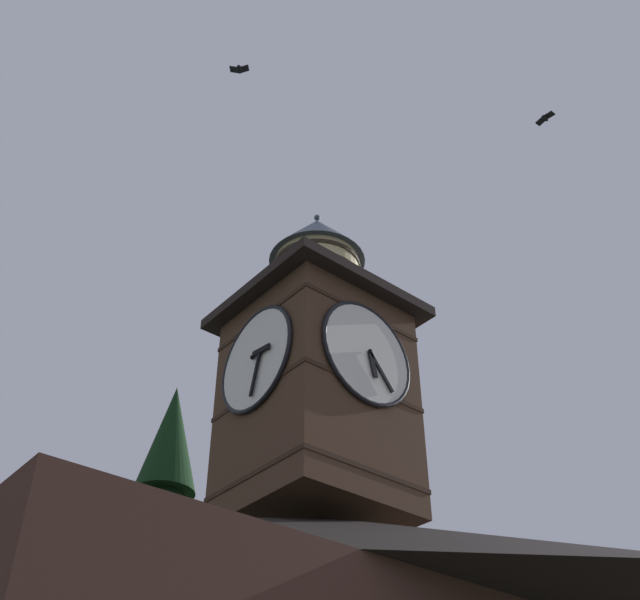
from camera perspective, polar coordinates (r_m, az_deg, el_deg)
name	(u,v)px	position (r m, az deg, el deg)	size (l,w,h in m)	color
clock_tower	(316,372)	(17.79, -0.25, -5.17)	(3.91, 3.91, 8.28)	#4C3323
flying_bird_high	(545,118)	(22.74, 15.81, 12.42)	(0.25, 0.54, 0.14)	black
flying_bird_low	(239,69)	(23.34, -5.80, 16.11)	(0.52, 0.52, 0.16)	black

